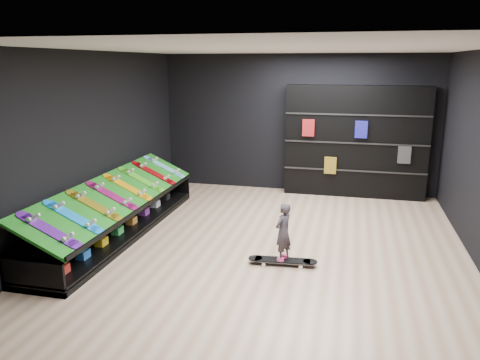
% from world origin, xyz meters
% --- Properties ---
extents(floor, '(6.00, 7.00, 0.01)m').
position_xyz_m(floor, '(0.00, 0.00, 0.00)').
color(floor, tan).
rests_on(floor, ground).
extents(ceiling, '(6.00, 7.00, 0.01)m').
position_xyz_m(ceiling, '(0.00, 0.00, 3.00)').
color(ceiling, white).
rests_on(ceiling, ground).
extents(wall_back, '(6.00, 0.02, 3.00)m').
position_xyz_m(wall_back, '(0.00, 3.50, 1.50)').
color(wall_back, black).
rests_on(wall_back, ground).
extents(wall_front, '(6.00, 0.02, 3.00)m').
position_xyz_m(wall_front, '(0.00, -3.50, 1.50)').
color(wall_front, black).
rests_on(wall_front, ground).
extents(wall_left, '(0.02, 7.00, 3.00)m').
position_xyz_m(wall_left, '(-3.00, 0.00, 1.50)').
color(wall_left, black).
rests_on(wall_left, ground).
extents(display_rack, '(0.90, 4.50, 0.50)m').
position_xyz_m(display_rack, '(-2.55, 0.00, 0.25)').
color(display_rack, black).
rests_on(display_rack, ground).
extents(turf_ramp, '(0.92, 4.50, 0.46)m').
position_xyz_m(turf_ramp, '(-2.50, 0.00, 0.71)').
color(turf_ramp, '#10610F').
rests_on(turf_ramp, display_rack).
extents(back_shelving, '(2.94, 0.34, 2.35)m').
position_xyz_m(back_shelving, '(1.27, 3.32, 1.18)').
color(back_shelving, black).
rests_on(back_shelving, ground).
extents(floor_skateboard, '(0.99, 0.30, 0.09)m').
position_xyz_m(floor_skateboard, '(0.32, -0.64, 0.04)').
color(floor_skateboard, black).
rests_on(floor_skateboard, ground).
extents(child, '(0.21, 0.23, 0.50)m').
position_xyz_m(child, '(0.32, -0.64, 0.34)').
color(child, black).
rests_on(child, floor_skateboard).
extents(display_board_0, '(0.93, 0.22, 0.50)m').
position_xyz_m(display_board_0, '(-2.49, -1.90, 0.74)').
color(display_board_0, purple).
rests_on(display_board_0, turf_ramp).
extents(display_board_1, '(0.93, 0.22, 0.50)m').
position_xyz_m(display_board_1, '(-2.49, -1.36, 0.74)').
color(display_board_1, blue).
rests_on(display_board_1, turf_ramp).
extents(display_board_2, '(0.93, 0.22, 0.50)m').
position_xyz_m(display_board_2, '(-2.49, -0.81, 0.74)').
color(display_board_2, yellow).
rests_on(display_board_2, turf_ramp).
extents(display_board_3, '(0.93, 0.22, 0.50)m').
position_xyz_m(display_board_3, '(-2.49, -0.27, 0.74)').
color(display_board_3, '#E5198C').
rests_on(display_board_3, turf_ramp).
extents(display_board_4, '(0.93, 0.22, 0.50)m').
position_xyz_m(display_board_4, '(-2.49, 0.27, 0.74)').
color(display_board_4, yellow).
rests_on(display_board_4, turf_ramp).
extents(display_board_5, '(0.93, 0.22, 0.50)m').
position_xyz_m(display_board_5, '(-2.49, 0.81, 0.74)').
color(display_board_5, green).
rests_on(display_board_5, turf_ramp).
extents(display_board_6, '(0.93, 0.22, 0.50)m').
position_xyz_m(display_board_6, '(-2.49, 1.36, 0.74)').
color(display_board_6, red).
rests_on(display_board_6, turf_ramp).
extents(display_board_7, '(0.93, 0.22, 0.50)m').
position_xyz_m(display_board_7, '(-2.49, 1.90, 0.74)').
color(display_board_7, '#0CB2E5').
rests_on(display_board_7, turf_ramp).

